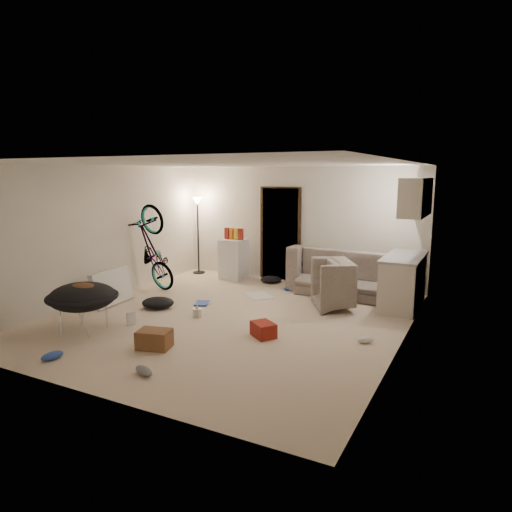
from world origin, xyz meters
The scene contains 38 objects.
floor centered at (0.00, 0.00, -0.01)m, with size 5.50×6.00×0.02m, color beige.
ceiling centered at (0.00, 0.00, 2.51)m, with size 5.50×6.00×0.02m, color white.
wall_back centered at (0.00, 3.01, 1.25)m, with size 5.50×0.02×2.50m, color silver.
wall_front centered at (0.00, -3.01, 1.25)m, with size 5.50×0.02×2.50m, color silver.
wall_left centered at (-2.76, 0.00, 1.25)m, with size 0.02×6.00×2.50m, color silver.
wall_right centered at (2.76, 0.00, 1.25)m, with size 0.02×6.00×2.50m, color silver.
doorway centered at (-0.40, 2.97, 1.02)m, with size 0.85×0.10×2.04m, color black.
door_trim centered at (-0.40, 2.94, 1.02)m, with size 0.97×0.04×2.10m, color #322111.
floor_lamp centered at (-2.40, 2.65, 1.31)m, with size 0.28×0.28×1.81m.
kitchen_counter centered at (2.43, 2.00, 0.44)m, with size 0.60×1.50×0.88m, color beige.
counter_top centered at (2.43, 2.00, 0.90)m, with size 0.64×1.54×0.04m, color gray.
kitchen_uppers centered at (2.56, 2.00, 1.95)m, with size 0.38×1.40×0.65m, color beige.
sofa centered at (1.29, 2.45, 0.33)m, with size 2.29×0.89×0.67m, color #343B35.
armchair centered at (1.61, 1.50, 0.31)m, with size 0.96×0.84×0.62m, color #343B35.
bicycle centered at (-2.30, 0.87, 0.47)m, with size 0.63×1.79×0.94m, color black.
book_asset centered at (-1.20, -1.12, 0.01)m, with size 0.16×0.21×0.02m, color maroon.
mini_fridge centered at (-1.37, 2.55, 0.45)m, with size 0.53×0.53×0.89m, color white.
snack_box_0 centered at (-1.54, 2.55, 1.00)m, with size 0.10×0.07×0.30m, color maroon.
snack_box_1 centered at (-1.42, 2.55, 1.00)m, with size 0.10×0.07×0.30m, color #C86219.
snack_box_2 centered at (-1.30, 2.55, 1.00)m, with size 0.10×0.07×0.30m, color gold.
snack_box_3 centered at (-1.18, 2.55, 1.00)m, with size 0.10×0.07×0.30m, color maroon.
saucer_chair centered at (-1.59, -1.58, 0.44)m, with size 1.05×1.05×0.74m.
hoodie centered at (-1.54, -1.61, 0.65)m, with size 0.48×0.40×0.22m, color #53341C.
sofa_drape centered at (0.34, 2.45, 0.54)m, with size 0.56×0.46×0.28m, color black.
tv_box centered at (-2.30, -0.28, 0.31)m, with size 0.11×0.95×0.63m, color silver.
drink_case_a centered at (-0.22, -1.63, 0.13)m, with size 0.44×0.31×0.25m, color brown.
drink_case_b centered at (0.91, -0.56, 0.11)m, with size 0.37×0.27×0.21m, color maroon.
juicer centered at (-0.48, -0.23, 0.09)m, with size 0.15×0.15×0.21m.
newspaper centered at (-0.18, 1.45, 0.00)m, with size 0.45×0.59×0.01m, color silver.
book_blue centered at (-0.84, 0.44, 0.02)m, with size 0.24×0.32×0.03m, color #304DAD.
book_white centered at (-0.81, 0.46, 0.01)m, with size 0.18×0.23×0.02m, color silver.
shoe_0 centered at (0.20, 2.08, 0.04)m, with size 0.24×0.10×0.09m, color #304DAD.
shoe_1 centered at (-1.21, 2.55, 0.05)m, with size 0.28×0.12×0.11m, color slate.
shoe_2 centered at (-1.12, -2.55, 0.05)m, with size 0.29×0.12×0.11m, color #304DAD.
shoe_3 centered at (0.23, -2.37, 0.06)m, with size 0.30×0.12×0.11m, color slate.
shoe_4 centered at (2.30, -0.14, 0.05)m, with size 0.26×0.10×0.09m, color white.
clothes_lump_a centered at (-1.40, -0.10, 0.09)m, with size 0.57×0.49×0.18m, color black.
clothes_lump_b centered at (-0.44, 2.55, 0.07)m, with size 0.47×0.41×0.14m, color black.
Camera 1 is at (3.70, -6.25, 2.33)m, focal length 32.00 mm.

